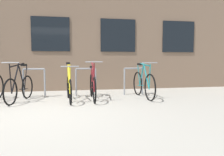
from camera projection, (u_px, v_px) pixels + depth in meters
name	position (u px, v px, depth m)	size (l,w,h in m)	color
ground_plane	(37.00, 113.00, 4.40)	(42.00, 42.00, 0.00)	#B2ADA0
storefront_building	(57.00, 15.00, 10.52)	(28.00, 6.72, 6.72)	#7A604C
bike_rack	(34.00, 80.00, 6.15)	(6.64, 0.05, 0.86)	gray
bicycle_yellow	(69.00, 87.00, 5.72)	(0.44, 1.67, 1.06)	black
bicycle_teal	(143.00, 84.00, 6.20)	(0.44, 1.74, 1.06)	black
bicycle_black	(20.00, 87.00, 5.64)	(0.51, 1.60, 1.07)	black
bicycle_maroon	(93.00, 86.00, 5.89)	(0.44, 1.75, 1.09)	black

